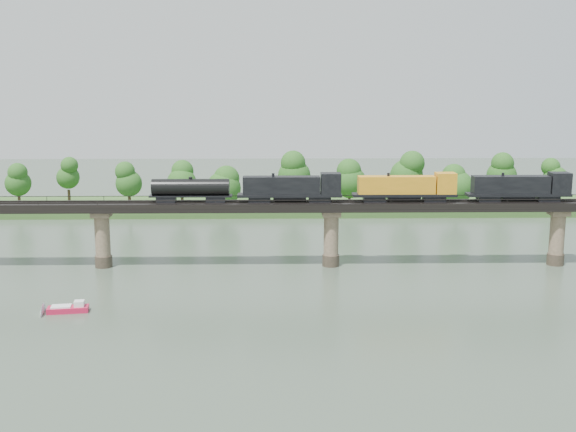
{
  "coord_description": "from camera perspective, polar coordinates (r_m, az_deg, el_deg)",
  "views": [
    {
      "loc": [
        -9.94,
        -93.41,
        32.92
      ],
      "look_at": [
        -7.58,
        30.0,
        9.0
      ],
      "focal_mm": 45.0,
      "sensor_mm": 36.0,
      "label": 1
    }
  ],
  "objects": [
    {
      "name": "far_treeline",
      "position": [
        175.6,
        -0.52,
        3.08
      ],
      "size": [
        289.06,
        17.54,
        13.6
      ],
      "color": "#382619",
      "rests_on": "far_bank"
    },
    {
      "name": "freight_train",
      "position": [
        125.9,
        6.27,
        2.21
      ],
      "size": [
        73.17,
        2.85,
        5.04
      ],
      "color": "black",
      "rests_on": "bridge"
    },
    {
      "name": "bridge",
      "position": [
        126.82,
        3.43,
        -1.56
      ],
      "size": [
        236.0,
        30.0,
        11.5
      ],
      "color": "#473A2D",
      "rests_on": "ground"
    },
    {
      "name": "motorboat",
      "position": [
        107.86,
        -16.95,
        -6.99
      ],
      "size": [
        5.9,
        2.8,
        1.59
      ],
      "rotation": [
        0.0,
        0.0,
        0.14
      ],
      "color": "#C0163B",
      "rests_on": "ground"
    },
    {
      "name": "far_bank",
      "position": [
        181.55,
        2.06,
        0.77
      ],
      "size": [
        300.0,
        24.0,
        1.6
      ],
      "primitive_type": "cube",
      "color": "#2E5321",
      "rests_on": "ground"
    },
    {
      "name": "ground",
      "position": [
        99.54,
        4.75,
        -8.39
      ],
      "size": [
        400.0,
        400.0,
        0.0
      ],
      "primitive_type": "plane",
      "color": "#364436",
      "rests_on": "ground"
    },
    {
      "name": "bridge_superstructure",
      "position": [
        125.6,
        3.46,
        1.26
      ],
      "size": [
        220.0,
        4.9,
        0.75
      ],
      "color": "black",
      "rests_on": "bridge"
    }
  ]
}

